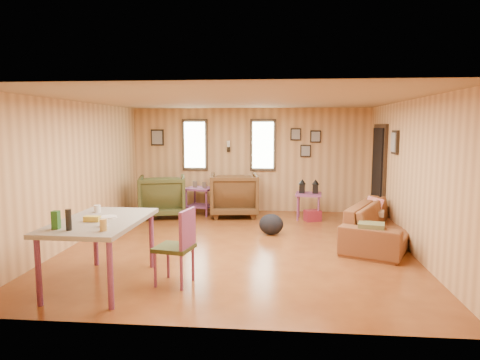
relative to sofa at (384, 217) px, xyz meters
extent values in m
cube|color=brown|center=(-2.46, -0.33, -0.47)|extent=(5.50, 6.00, 0.02)
cube|color=#997C5B|center=(-2.46, -0.33, 1.95)|extent=(5.50, 6.00, 0.02)
cube|color=tan|center=(-2.46, 2.68, 0.74)|extent=(5.50, 0.02, 2.40)
cube|color=tan|center=(-2.46, -3.34, 0.74)|extent=(5.50, 0.02, 2.40)
cube|color=tan|center=(-5.22, -0.33, 0.74)|extent=(0.02, 6.00, 2.40)
cube|color=tan|center=(0.30, -0.33, 0.74)|extent=(0.02, 6.00, 2.40)
cube|color=black|center=(-3.76, 2.64, 1.09)|extent=(0.60, 0.05, 1.20)
cube|color=#E0F2D1|center=(-3.76, 2.60, 1.09)|extent=(0.48, 0.04, 1.06)
cube|color=black|center=(-2.16, 2.64, 1.09)|extent=(0.60, 0.05, 1.20)
cube|color=#E0F2D1|center=(-2.16, 2.60, 1.09)|extent=(0.48, 0.04, 1.06)
cube|color=black|center=(-2.96, 2.62, 0.99)|extent=(0.07, 0.05, 0.12)
cylinder|color=silver|center=(-2.96, 2.56, 1.12)|extent=(0.07, 0.07, 0.14)
cube|color=black|center=(0.26, 1.62, 0.54)|extent=(0.06, 1.00, 2.05)
cube|color=black|center=(0.22, 1.62, 0.54)|extent=(0.04, 0.82, 1.90)
cube|color=black|center=(-1.41, 2.64, 1.34)|extent=(0.24, 0.04, 0.28)
cube|color=#9E998C|center=(-1.41, 2.61, 1.34)|extent=(0.19, 0.02, 0.22)
cube|color=black|center=(-0.96, 2.64, 1.29)|extent=(0.24, 0.04, 0.28)
cube|color=#9E998C|center=(-0.96, 2.61, 1.29)|extent=(0.19, 0.02, 0.22)
cube|color=black|center=(-1.18, 2.64, 0.96)|extent=(0.24, 0.04, 0.28)
cube|color=#9E998C|center=(-1.18, 2.61, 0.96)|extent=(0.19, 0.02, 0.22)
cube|color=black|center=(-4.66, 2.64, 1.26)|extent=(0.30, 0.04, 0.38)
cube|color=#9E998C|center=(-4.66, 2.61, 1.26)|extent=(0.24, 0.02, 0.31)
cube|color=black|center=(0.26, 0.52, 1.24)|extent=(0.04, 0.34, 0.42)
cube|color=#9E998C|center=(0.23, 0.52, 1.24)|extent=(0.02, 0.27, 0.34)
imported|color=brown|center=(0.00, 0.00, 0.00)|extent=(1.60, 2.40, 0.91)
imported|color=#462C15|center=(-2.77, 2.00, 0.07)|extent=(1.14, 1.08, 1.06)
imported|color=#373A1A|center=(-4.34, 1.79, 0.05)|extent=(1.17, 1.13, 1.01)
cube|color=#8A3D6E|center=(-3.55, 2.12, 0.13)|extent=(0.71, 0.67, 0.04)
cube|color=#8A3D6E|center=(-3.55, 2.12, -0.26)|extent=(0.64, 0.60, 0.03)
cylinder|color=#8A3D6E|center=(-3.85, 1.98, -0.17)|extent=(0.05, 0.05, 0.58)
cylinder|color=#8A3D6E|center=(-3.37, 1.85, -0.17)|extent=(0.05, 0.05, 0.58)
cylinder|color=#8A3D6E|center=(-3.74, 2.39, -0.17)|extent=(0.05, 0.05, 0.58)
cylinder|color=#8A3D6E|center=(-3.26, 2.26, -0.17)|extent=(0.05, 0.05, 0.58)
cube|color=brown|center=(-3.68, 2.15, 0.22)|extent=(0.11, 0.05, 0.14)
cube|color=brown|center=(-3.45, 2.09, 0.22)|extent=(0.10, 0.05, 0.13)
cube|color=#8A3D6E|center=(-1.15, 1.83, 0.08)|extent=(0.59, 0.59, 0.04)
cylinder|color=#8A3D6E|center=(-1.39, 1.64, -0.19)|extent=(0.04, 0.04, 0.54)
cylinder|color=#8A3D6E|center=(-0.96, 1.59, -0.19)|extent=(0.04, 0.04, 0.54)
cylinder|color=#8A3D6E|center=(-1.35, 2.07, -0.19)|extent=(0.04, 0.04, 0.54)
cylinder|color=#8A3D6E|center=(-0.92, 2.02, -0.19)|extent=(0.04, 0.04, 0.54)
cube|color=black|center=(-1.29, 1.84, 0.20)|extent=(0.13, 0.13, 0.19)
cone|color=black|center=(-1.29, 1.84, 0.35)|extent=(0.18, 0.18, 0.11)
cube|color=black|center=(-1.01, 1.81, 0.20)|extent=(0.13, 0.13, 0.19)
cone|color=black|center=(-1.01, 1.81, 0.35)|extent=(0.18, 0.18, 0.11)
cube|color=maroon|center=(-1.08, 1.64, -0.34)|extent=(0.38, 0.32, 0.23)
ellipsoid|color=black|center=(-1.92, 0.41, -0.26)|extent=(0.49, 0.39, 0.39)
cube|color=brown|center=(-0.40, -0.88, 0.03)|extent=(0.44, 0.38, 0.12)
cube|color=red|center=(-0.07, 0.49, 0.11)|extent=(0.35, 0.16, 0.33)
cube|color=tan|center=(-0.11, 0.26, 0.01)|extent=(0.37, 0.32, 0.09)
cube|color=gray|center=(-3.99, -2.28, 0.35)|extent=(1.01, 1.65, 0.05)
cylinder|color=#8A3D6E|center=(-4.41, -2.98, -0.07)|extent=(0.07, 0.07, 0.78)
cylinder|color=#8A3D6E|center=(-3.59, -3.00, -0.07)|extent=(0.07, 0.07, 0.78)
cylinder|color=#8A3D6E|center=(-4.39, -1.57, -0.07)|extent=(0.07, 0.07, 0.78)
cylinder|color=#8A3D6E|center=(-3.56, -1.59, -0.07)|extent=(0.07, 0.07, 0.78)
cylinder|color=silver|center=(-3.80, -2.61, 0.42)|extent=(0.09, 0.09, 0.10)
cylinder|color=silver|center=(-4.22, -1.84, 0.42)|extent=(0.09, 0.09, 0.10)
cube|color=#245920|center=(-4.28, -2.80, 0.48)|extent=(0.08, 0.08, 0.21)
cylinder|color=black|center=(-4.11, -2.84, 0.49)|extent=(0.07, 0.07, 0.24)
cylinder|color=tan|center=(-3.72, -2.83, 0.44)|extent=(0.08, 0.08, 0.13)
cylinder|color=silver|center=(-3.93, -2.18, 0.38)|extent=(0.22, 0.22, 0.02)
cube|color=gold|center=(-4.04, -2.39, 0.41)|extent=(0.20, 0.09, 0.07)
cube|color=#373A1A|center=(-3.09, -2.19, 0.01)|extent=(0.52, 0.52, 0.05)
cube|color=#8A3D6E|center=(-2.90, -2.22, 0.27)|extent=(0.13, 0.41, 0.48)
cylinder|color=#8A3D6E|center=(-3.30, -2.32, -0.23)|extent=(0.04, 0.04, 0.46)
cylinder|color=#8A3D6E|center=(-2.95, -2.40, -0.23)|extent=(0.04, 0.04, 0.46)
cylinder|color=#8A3D6E|center=(-3.22, -1.98, -0.23)|extent=(0.04, 0.04, 0.46)
cylinder|color=#8A3D6E|center=(-2.88, -2.05, -0.23)|extent=(0.04, 0.04, 0.46)
camera|label=1|loc=(-1.79, -7.29, 1.52)|focal=32.00mm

